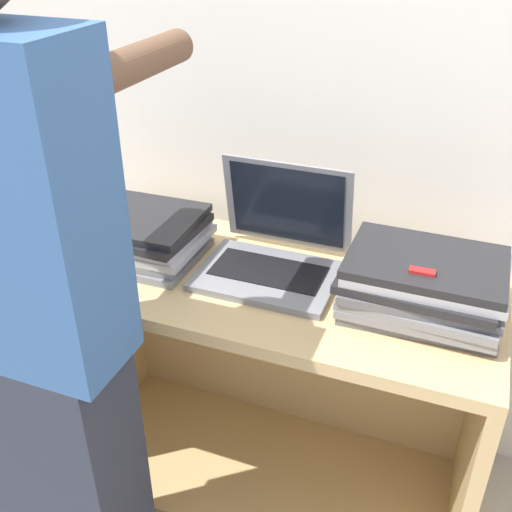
{
  "coord_description": "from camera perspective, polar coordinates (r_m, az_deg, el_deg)",
  "views": [
    {
      "loc": [
        0.47,
        -1.02,
        1.66
      ],
      "look_at": [
        0.0,
        0.2,
        0.89
      ],
      "focal_mm": 42.0,
      "sensor_mm": 36.0,
      "label": 1
    }
  ],
  "objects": [
    {
      "name": "wall_back",
      "position": [
        1.81,
        5.58,
        15.66
      ],
      "size": [
        8.0,
        0.05,
        2.4
      ],
      "color": "silver",
      "rests_on": "ground_plane"
    },
    {
      "name": "cart",
      "position": [
        1.92,
        1.7,
        -10.87
      ],
      "size": [
        1.25,
        0.56,
        0.77
      ],
      "color": "tan",
      "rests_on": "ground_plane"
    },
    {
      "name": "person",
      "position": [
        1.37,
        -20.05,
        -6.9
      ],
      "size": [
        0.4,
        0.53,
        1.72
      ],
      "color": "#2D3342",
      "rests_on": "ground_plane"
    },
    {
      "name": "laptop_open",
      "position": [
        1.65,
        1.72,
        0.4
      ],
      "size": [
        0.37,
        0.33,
        0.29
      ],
      "color": "gray",
      "rests_on": "cart"
    },
    {
      "name": "laptop_stack_right",
      "position": [
        1.53,
        15.59,
        -2.73
      ],
      "size": [
        0.4,
        0.3,
        0.15
      ],
      "color": "slate",
      "rests_on": "cart"
    },
    {
      "name": "inventory_tag",
      "position": [
        1.43,
        15.55,
        -1.42
      ],
      "size": [
        0.06,
        0.02,
        0.01
      ],
      "color": "red",
      "rests_on": "laptop_stack_right"
    },
    {
      "name": "laptop_stack_left",
      "position": [
        1.76,
        -11.43,
        2.11
      ],
      "size": [
        0.4,
        0.29,
        0.13
      ],
      "color": "gray",
      "rests_on": "cart"
    }
  ]
}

